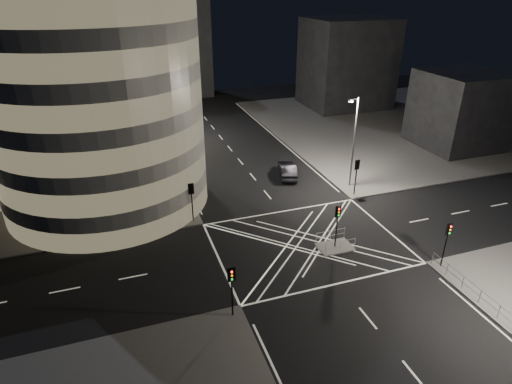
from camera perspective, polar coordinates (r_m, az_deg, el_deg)
name	(u,v)px	position (r m, az deg, el deg)	size (l,w,h in m)	color
ground	(306,243)	(38.54, 6.75, -6.73)	(120.00, 120.00, 0.00)	black
sidewalk_far_right	(399,123)	(73.87, 18.49, 8.67)	(42.00, 42.00, 0.15)	#5A5754
central_island	(335,247)	(38.21, 10.45, -7.20)	(3.00, 2.00, 0.15)	slate
office_tower_curved	(42,74)	(48.65, -26.67, 13.93)	(30.00, 29.00, 27.20)	gray
office_block_rear	(51,55)	(71.87, -25.71, 16.15)	(24.00, 16.00, 22.00)	gray
building_right_far	(346,63)	(81.02, 11.96, 16.46)	(14.00, 12.00, 15.00)	black
building_right_near	(460,110)	(65.21, 25.52, 9.87)	(10.00, 10.00, 10.00)	black
building_far_end	(162,49)	(88.28, -12.47, 18.09)	(18.00, 8.00, 18.00)	black
tree_a	(168,173)	(41.45, -11.64, 2.49)	(3.84, 3.84, 6.59)	black
tree_b	(159,148)	(46.87, -12.76, 5.69)	(4.29, 4.29, 7.19)	black
tree_c	(153,131)	(52.49, -13.63, 7.96)	(4.20, 4.20, 7.25)	black
tree_d	(147,116)	(58.17, -14.35, 9.84)	(4.50, 4.50, 7.58)	black
tree_e	(143,111)	(64.19, -14.82, 10.44)	(3.66, 3.66, 6.16)	black
traffic_signal_fl	(191,195)	(40.36, -8.60, -0.45)	(0.55, 0.22, 4.00)	black
traffic_signal_nl	(232,283)	(29.07, -3.26, -12.01)	(0.55, 0.22, 4.00)	black
traffic_signal_fr	(357,171)	(46.31, 13.26, 2.76)	(0.55, 0.22, 4.00)	black
traffic_signal_nr	(447,237)	(36.89, 24.16, -5.45)	(0.55, 0.22, 4.00)	black
traffic_signal_island	(337,219)	(36.74, 10.81, -3.51)	(0.55, 0.22, 4.00)	black
street_lamp_left_near	(173,151)	(43.95, -10.97, 5.40)	(1.25, 0.25, 10.00)	slate
street_lamp_left_far	(152,106)	(61.03, -13.68, 11.08)	(1.25, 0.25, 10.00)	slate
street_lamp_right_far	(354,140)	(47.42, 12.89, 6.79)	(1.25, 0.25, 10.00)	slate
railing_near_right	(489,304)	(34.87, 28.65, -12.95)	(0.06, 11.70, 1.10)	slate
railing_island_south	(340,246)	(37.23, 11.19, -7.12)	(2.80, 0.06, 1.10)	slate
railing_island_north	(330,236)	(38.53, 9.89, -5.74)	(2.80, 0.06, 1.10)	slate
sedan	(287,170)	(50.62, 4.20, 2.96)	(1.80, 5.18, 1.71)	black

